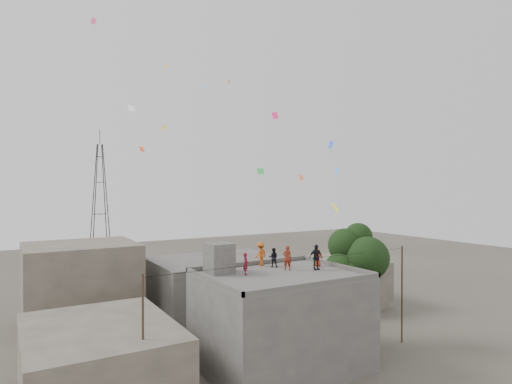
{
  "coord_description": "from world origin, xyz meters",
  "views": [
    {
      "loc": [
        -15.59,
        -23.38,
        11.82
      ],
      "look_at": [
        -0.51,
        2.27,
        11.53
      ],
      "focal_mm": 30.0,
      "sensor_mm": 36.0,
      "label": 1
    }
  ],
  "objects_px": {
    "person_red_adult": "(287,258)",
    "transmission_tower": "(100,207)",
    "tree": "(357,263)",
    "person_dark_adult": "(316,257)",
    "stair_head_box": "(219,258)"
  },
  "relations": [
    {
      "from": "person_red_adult",
      "to": "transmission_tower",
      "type": "bearing_deg",
      "value": -62.47
    },
    {
      "from": "tree",
      "to": "person_dark_adult",
      "type": "bearing_deg",
      "value": -173.54
    },
    {
      "from": "tree",
      "to": "stair_head_box",
      "type": "bearing_deg",
      "value": 169.26
    },
    {
      "from": "transmission_tower",
      "to": "person_red_adult",
      "type": "bearing_deg",
      "value": -82.25
    },
    {
      "from": "person_dark_adult",
      "to": "stair_head_box",
      "type": "bearing_deg",
      "value": 164.82
    },
    {
      "from": "transmission_tower",
      "to": "person_red_adult",
      "type": "xyz_separation_m",
      "value": [
        5.3,
        -38.93,
        -2.12
      ]
    },
    {
      "from": "transmission_tower",
      "to": "person_dark_adult",
      "type": "xyz_separation_m",
      "value": [
        7.07,
        -39.89,
        -2.09
      ]
    },
    {
      "from": "stair_head_box",
      "to": "person_red_adult",
      "type": "distance_m",
      "value": 4.75
    },
    {
      "from": "person_red_adult",
      "to": "person_dark_adult",
      "type": "relative_size",
      "value": 0.96
    },
    {
      "from": "stair_head_box",
      "to": "tree",
      "type": "xyz_separation_m",
      "value": [
        10.57,
        -2.0,
        -1.0
      ]
    },
    {
      "from": "transmission_tower",
      "to": "person_red_adult",
      "type": "distance_m",
      "value": 39.35
    },
    {
      "from": "person_dark_adult",
      "to": "transmission_tower",
      "type": "bearing_deg",
      "value": 106.53
    },
    {
      "from": "person_red_adult",
      "to": "stair_head_box",
      "type": "bearing_deg",
      "value": 0.96
    },
    {
      "from": "stair_head_box",
      "to": "person_dark_adult",
      "type": "relative_size",
      "value": 1.13
    },
    {
      "from": "stair_head_box",
      "to": "person_dark_adult",
      "type": "distance_m",
      "value": 6.75
    }
  ]
}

